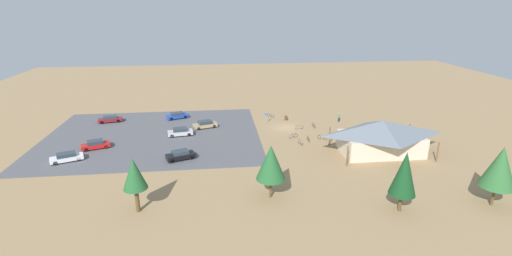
# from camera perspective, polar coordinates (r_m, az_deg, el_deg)

# --- Properties ---
(ground) EXTENTS (160.00, 160.00, 0.00)m
(ground) POSITION_cam_1_polar(r_m,az_deg,el_deg) (70.44, 4.64, 0.05)
(ground) COLOR #9E7F56
(ground) RESTS_ON ground
(parking_lot_asphalt) EXTENTS (38.17, 30.78, 0.05)m
(parking_lot_asphalt) POSITION_cam_1_polar(r_m,az_deg,el_deg) (68.62, -15.87, -1.13)
(parking_lot_asphalt) COLOR #56565B
(parking_lot_asphalt) RESTS_ON ground
(bike_pavilion) EXTENTS (14.40, 8.83, 5.44)m
(bike_pavilion) POSITION_cam_1_polar(r_m,az_deg,el_deg) (60.73, 19.13, -1.09)
(bike_pavilion) COLOR beige
(bike_pavilion) RESTS_ON ground
(trash_bin) EXTENTS (0.60, 0.60, 0.90)m
(trash_bin) POSITION_cam_1_polar(r_m,az_deg,el_deg) (74.93, 4.73, 1.57)
(trash_bin) COLOR brown
(trash_bin) RESTS_ON ground
(lot_sign) EXTENTS (0.56, 0.08, 2.20)m
(lot_sign) POSITION_cam_1_polar(r_m,az_deg,el_deg) (72.34, 1.59, 1.79)
(lot_sign) COLOR #99999E
(lot_sign) RESTS_ON ground
(pine_east) EXTENTS (3.83, 3.83, 7.47)m
(pine_east) POSITION_cam_1_polar(r_m,az_deg,el_deg) (50.35, 33.99, -5.11)
(pine_east) COLOR brown
(pine_east) RESTS_ON ground
(pine_center) EXTENTS (2.72, 2.72, 6.62)m
(pine_center) POSITION_cam_1_polar(r_m,az_deg,el_deg) (42.90, -18.60, -6.91)
(pine_center) COLOR brown
(pine_center) RESTS_ON ground
(pine_far_east) EXTENTS (2.99, 2.99, 7.33)m
(pine_far_east) POSITION_cam_1_polar(r_m,az_deg,el_deg) (44.08, 22.29, -6.65)
(pine_far_east) COLOR brown
(pine_far_east) RESTS_ON ground
(pine_midwest) EXTENTS (3.60, 3.60, 6.89)m
(pine_midwest) POSITION_cam_1_polar(r_m,az_deg,el_deg) (43.68, 2.35, -5.42)
(pine_midwest) COLOR brown
(pine_midwest) RESTS_ON ground
(bicycle_silver_edge_north) EXTENTS (1.70, 0.61, 0.84)m
(bicycle_silver_edge_north) POSITION_cam_1_polar(r_m,az_deg,el_deg) (69.72, 6.82, 0.09)
(bicycle_silver_edge_north) COLOR black
(bicycle_silver_edge_north) RESTS_ON ground
(bicycle_blue_yard_center) EXTENTS (1.15, 1.31, 0.79)m
(bicycle_blue_yard_center) POSITION_cam_1_polar(r_m,az_deg,el_deg) (76.58, 2.34, 1.93)
(bicycle_blue_yard_center) COLOR black
(bicycle_blue_yard_center) RESTS_ON ground
(bicycle_purple_edge_south) EXTENTS (0.48, 1.67, 0.86)m
(bicycle_purple_edge_south) POSITION_cam_1_polar(r_m,az_deg,el_deg) (71.19, 9.04, 0.39)
(bicycle_purple_edge_south) COLOR black
(bicycle_purple_edge_south) RESTS_ON ground
(bicycle_white_yard_right) EXTENTS (0.57, 1.65, 0.81)m
(bicycle_white_yard_right) POSITION_cam_1_polar(r_m,az_deg,el_deg) (62.17, 6.99, -2.27)
(bicycle_white_yard_right) COLOR black
(bicycle_white_yard_right) RESTS_ON ground
(bicycle_red_yard_left) EXTENTS (0.48, 1.62, 0.82)m
(bicycle_red_yard_left) POSITION_cam_1_polar(r_m,az_deg,el_deg) (63.91, 8.20, -1.76)
(bicycle_red_yard_left) COLOR black
(bicycle_red_yard_left) RESTS_ON ground
(bicycle_teal_mid_cluster) EXTENTS (1.68, 0.79, 0.86)m
(bicycle_teal_mid_cluster) POSITION_cam_1_polar(r_m,az_deg,el_deg) (65.02, 5.89, -1.25)
(bicycle_teal_mid_cluster) COLOR black
(bicycle_teal_mid_cluster) RESTS_ON ground
(bicycle_green_yard_front) EXTENTS (1.51, 0.99, 0.84)m
(bicycle_green_yard_front) POSITION_cam_1_polar(r_m,az_deg,el_deg) (65.04, 10.35, -1.49)
(bicycle_green_yard_front) COLOR black
(bicycle_green_yard_front) RESTS_ON ground
(car_red_second_row) EXTENTS (4.74, 3.21, 1.42)m
(car_red_second_row) POSITION_cam_1_polar(r_m,az_deg,el_deg) (65.41, -23.91, -2.39)
(car_red_second_row) COLOR red
(car_red_second_row) RESTS_ON parking_lot_asphalt
(car_maroon_aisle_side) EXTENTS (4.78, 2.55, 1.32)m
(car_maroon_aisle_side) POSITION_cam_1_polar(r_m,az_deg,el_deg) (78.90, -21.93, 1.33)
(car_maroon_aisle_side) COLOR maroon
(car_maroon_aisle_side) RESTS_ON parking_lot_asphalt
(car_tan_back_corner) EXTENTS (4.87, 3.19, 1.41)m
(car_tan_back_corner) POSITION_cam_1_polar(r_m,az_deg,el_deg) (70.49, -8.01, 0.58)
(car_tan_back_corner) COLOR tan
(car_tan_back_corner) RESTS_ON parking_lot_asphalt
(car_black_far_end) EXTENTS (4.68, 3.24, 1.43)m
(car_black_far_end) POSITION_cam_1_polar(r_m,az_deg,el_deg) (56.90, -11.78, -4.18)
(car_black_far_end) COLOR black
(car_black_far_end) RESTS_ON parking_lot_asphalt
(car_blue_mid_lot) EXTENTS (4.57, 3.15, 1.33)m
(car_blue_mid_lot) POSITION_cam_1_polar(r_m,az_deg,el_deg) (77.26, -12.27, 1.94)
(car_blue_mid_lot) COLOR #1E42B2
(car_blue_mid_lot) RESTS_ON parking_lot_asphalt
(car_white_end_stall) EXTENTS (4.90, 3.30, 1.37)m
(car_white_end_stall) POSITION_cam_1_polar(r_m,az_deg,el_deg) (62.06, -27.62, -4.09)
(car_white_end_stall) COLOR white
(car_white_end_stall) RESTS_ON parking_lot_asphalt
(car_silver_inner_stall) EXTENTS (4.64, 2.45, 1.46)m
(car_silver_inner_stall) POSITION_cam_1_polar(r_m,az_deg,el_deg) (67.06, -11.82, -0.59)
(car_silver_inner_stall) COLOR #BCBCC1
(car_silver_inner_stall) RESTS_ON parking_lot_asphalt
(visitor_at_bikes) EXTENTS (0.36, 0.36, 1.74)m
(visitor_at_bikes) POSITION_cam_1_polar(r_m,az_deg,el_deg) (70.23, 19.69, -0.30)
(visitor_at_bikes) COLOR #2D3347
(visitor_at_bikes) RESTS_ON ground
(visitor_near_lot) EXTENTS (0.40, 0.37, 1.77)m
(visitor_near_lot) POSITION_cam_1_polar(r_m,az_deg,el_deg) (75.49, 12.89, 1.66)
(visitor_near_lot) COLOR #2D3347
(visitor_near_lot) RESTS_ON ground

